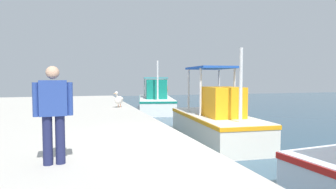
{
  "coord_description": "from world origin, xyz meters",
  "views": [
    {
      "loc": [
        6.5,
        -2.6,
        2.27
      ],
      "look_at": [
        -4.12,
        0.65,
        1.64
      ],
      "focal_mm": 30.81,
      "sensor_mm": 36.0,
      "label": 1
    }
  ],
  "objects": [
    {
      "name": "fishing_boat_nearest",
      "position": [
        -12.55,
        2.36,
        0.72
      ],
      "size": [
        6.7,
        3.44,
        3.32
      ],
      "color": "white",
      "rests_on": "ground"
    },
    {
      "name": "pelican",
      "position": [
        -7.98,
        -0.74,
        1.2
      ],
      "size": [
        0.91,
        0.69,
        0.82
      ],
      "color": "tan",
      "rests_on": "quay_pier"
    },
    {
      "name": "fisherman_standing",
      "position": [
        1.3,
        -3.04,
        1.73
      ],
      "size": [
        0.27,
        0.64,
        1.68
      ],
      "color": "#1E234C",
      "rests_on": "quay_pier"
    },
    {
      "name": "fishing_boat_second",
      "position": [
        -2.87,
        2.08,
        0.7
      ],
      "size": [
        5.37,
        2.24,
        3.16
      ],
      "color": "silver",
      "rests_on": "ground"
    }
  ]
}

